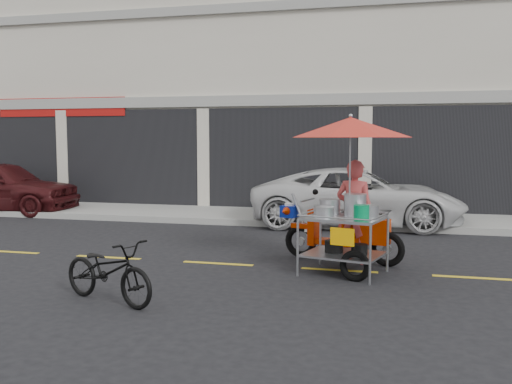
# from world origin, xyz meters

# --- Properties ---
(ground) EXTENTS (90.00, 90.00, 0.00)m
(ground) POSITION_xyz_m (0.00, 0.00, 0.00)
(ground) COLOR black
(sidewalk) EXTENTS (45.00, 3.00, 0.15)m
(sidewalk) POSITION_xyz_m (0.00, 5.50, 0.07)
(sidewalk) COLOR gray
(sidewalk) RESTS_ON ground
(shophouse_block) EXTENTS (36.00, 8.11, 10.40)m
(shophouse_block) POSITION_xyz_m (2.82, 10.59, 4.24)
(shophouse_block) COLOR beige
(shophouse_block) RESTS_ON ground
(centerline) EXTENTS (42.00, 0.10, 0.01)m
(centerline) POSITION_xyz_m (0.00, 0.00, 0.00)
(centerline) COLOR gold
(centerline) RESTS_ON ground
(white_pickup) EXTENTS (5.05, 2.54, 1.37)m
(white_pickup) POSITION_xyz_m (-0.05, 4.70, 0.69)
(white_pickup) COLOR silver
(white_pickup) RESTS_ON ground
(near_bicycle) EXTENTS (1.64, 1.06, 0.82)m
(near_bicycle) POSITION_xyz_m (-2.65, -2.46, 0.41)
(near_bicycle) COLOR black
(near_bicycle) RESTS_ON ground
(food_vendor_rig) EXTENTS (2.42, 2.34, 2.45)m
(food_vendor_rig) POSITION_xyz_m (0.13, 0.13, 1.54)
(food_vendor_rig) COLOR black
(food_vendor_rig) RESTS_ON ground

